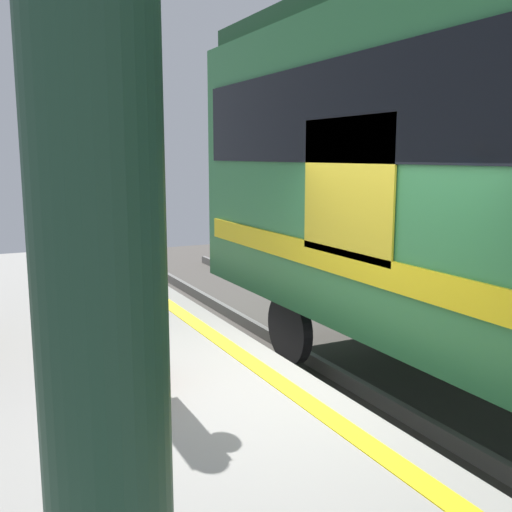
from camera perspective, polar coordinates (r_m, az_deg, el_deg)
ground_plane at (r=5.06m, az=5.18°, el=-20.57°), size 24.26×24.26×0.00m
platform at (r=4.27m, az=-20.70°, el=-20.59°), size 14.49×4.12×0.87m
safety_line at (r=4.54m, az=2.06°, el=-11.90°), size 14.20×0.16×0.01m
track_rail_near at (r=5.79m, az=17.29°, el=-16.02°), size 18.84×0.08×0.16m
passenger at (r=4.61m, az=-11.68°, el=1.87°), size 0.57×0.55×1.79m
handbag at (r=4.46m, az=-10.95°, el=-9.83°), size 0.36×0.33×0.43m
station_column at (r=1.28m, az=-15.74°, el=18.82°), size 0.28×0.28×3.77m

